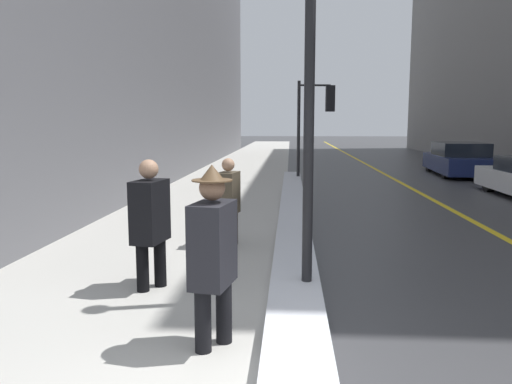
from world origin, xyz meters
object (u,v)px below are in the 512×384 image
(pedestrian_in_glasses, at_px, (151,218))
(parked_car_navy, at_px, (459,160))
(pedestrian_trailing, at_px, (228,198))
(lamp_post, at_px, (310,55))
(pedestrian_in_fedora, at_px, (213,250))
(traffic_light_near, at_px, (318,110))

(pedestrian_in_glasses, xyz_separation_m, parked_car_navy, (8.49, 14.63, -0.28))
(pedestrian_trailing, relative_size, parked_car_navy, 0.30)
(lamp_post, relative_size, pedestrian_trailing, 3.13)
(pedestrian_trailing, bearing_deg, pedestrian_in_fedora, 15.79)
(pedestrian_in_glasses, bearing_deg, pedestrian_in_fedora, 43.51)
(pedestrian_in_glasses, distance_m, pedestrian_trailing, 2.38)
(lamp_post, bearing_deg, traffic_light_near, 86.38)
(lamp_post, distance_m, pedestrian_trailing, 3.41)
(pedestrian_in_fedora, distance_m, pedestrian_in_glasses, 1.89)
(traffic_light_near, bearing_deg, lamp_post, -101.77)
(parked_car_navy, bearing_deg, lamp_post, 159.97)
(traffic_light_near, relative_size, pedestrian_trailing, 2.36)
(pedestrian_in_fedora, relative_size, pedestrian_in_glasses, 1.04)
(parked_car_navy, bearing_deg, pedestrian_trailing, 151.56)
(pedestrian_in_glasses, height_order, pedestrian_trailing, pedestrian_in_glasses)
(traffic_light_near, height_order, pedestrian_in_glasses, traffic_light_near)
(pedestrian_in_fedora, distance_m, parked_car_navy, 17.86)
(pedestrian_in_fedora, relative_size, parked_car_navy, 0.34)
(traffic_light_near, xyz_separation_m, parked_car_navy, (5.82, 2.85, -1.92))
(pedestrian_in_fedora, bearing_deg, pedestrian_in_glasses, -136.49)
(pedestrian_in_glasses, distance_m, parked_car_navy, 16.92)
(traffic_light_near, bearing_deg, pedestrian_in_fedora, -105.20)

